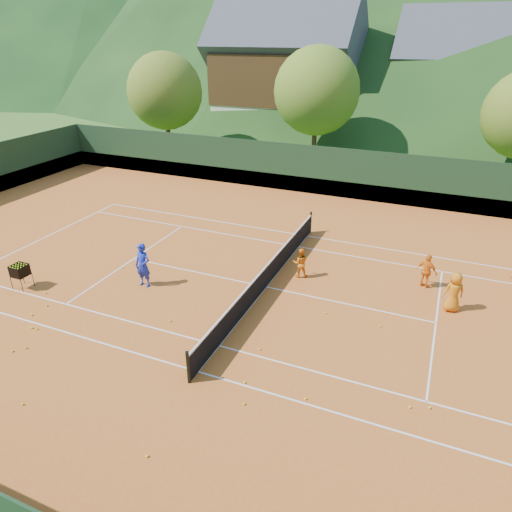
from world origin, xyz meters
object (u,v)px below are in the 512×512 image
at_px(student_b, 427,271).
at_px(chalet_left, 286,72).
at_px(coach, 143,265).
at_px(ball_hopper, 20,271).
at_px(student_a, 300,263).
at_px(student_c, 454,292).
at_px(tennis_net, 266,276).
at_px(chalet_mid, 464,82).

height_order(student_b, chalet_left, chalet_left).
distance_m(coach, ball_hopper, 4.80).
relative_size(student_a, ball_hopper, 1.28).
xyz_separation_m(coach, student_a, (5.47, 3.12, -0.26)).
bearing_deg(chalet_left, coach, -80.19).
relative_size(student_c, chalet_left, 0.11).
relative_size(student_b, chalet_left, 0.10).
xyz_separation_m(coach, chalet_left, (-5.49, 31.77, 4.72)).
distance_m(tennis_net, ball_hopper, 9.64).
height_order(coach, tennis_net, coach).
distance_m(student_c, chalet_left, 33.82).
bearing_deg(tennis_net, student_b, 23.07).
bearing_deg(tennis_net, ball_hopper, -156.71).
bearing_deg(chalet_left, chalet_mid, 14.04).
bearing_deg(ball_hopper, student_c, 17.28).
bearing_deg(chalet_mid, tennis_net, -100.01).
height_order(tennis_net, chalet_mid, chalet_mid).
distance_m(coach, chalet_left, 32.59).
xyz_separation_m(student_a, student_b, (4.83, 1.12, 0.07)).
distance_m(coach, chalet_mid, 37.50).
xyz_separation_m(chalet_left, chalet_mid, (16.00, 4.00, -0.66)).
height_order(student_b, ball_hopper, student_b).
bearing_deg(chalet_mid, student_a, -98.77).
bearing_deg(student_c, student_a, -26.24).
relative_size(coach, student_c, 1.19).
height_order(ball_hopper, chalet_left, chalet_left).
distance_m(ball_hopper, chalet_left, 34.18).
xyz_separation_m(student_a, tennis_net, (-0.96, -1.35, -0.14)).
relative_size(chalet_left, chalet_mid, 1.09).
bearing_deg(coach, student_a, 30.64).
relative_size(student_a, tennis_net, 0.11).
relative_size(student_a, chalet_left, 0.09).
xyz_separation_m(ball_hopper, chalet_mid, (14.85, 37.81, 4.22)).
bearing_deg(student_c, chalet_mid, -112.02).
xyz_separation_m(coach, student_c, (11.33, 2.84, -0.14)).
bearing_deg(ball_hopper, chalet_mid, 68.56).
bearing_deg(chalet_mid, coach, -106.37).
distance_m(coach, student_b, 11.14).
bearing_deg(student_b, chalet_left, -36.13).
distance_m(student_a, chalet_mid, 33.32).
bearing_deg(chalet_left, tennis_net, -71.57).
height_order(chalet_left, chalet_mid, chalet_left).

